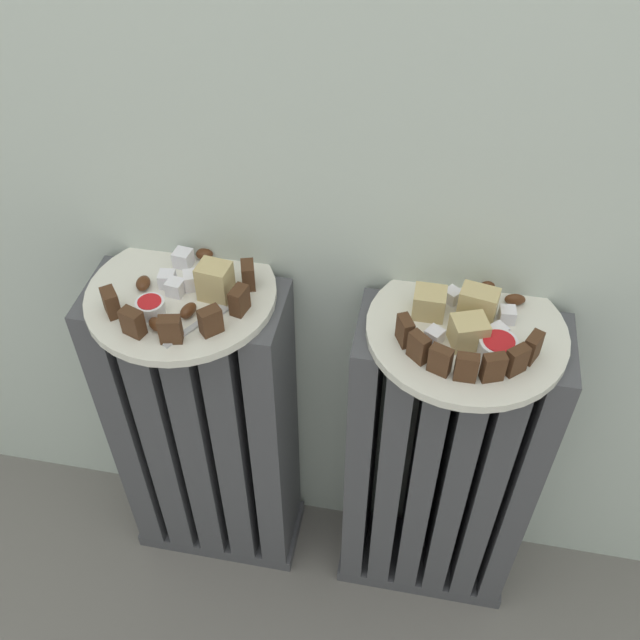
{
  "coord_description": "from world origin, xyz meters",
  "views": [
    {
      "loc": [
        0.13,
        -0.39,
        1.26
      ],
      "look_at": [
        0.0,
        0.28,
        0.6
      ],
      "focal_mm": 39.89,
      "sensor_mm": 36.0,
      "label": 1
    }
  ],
  "objects_px": {
    "plate_left": "(181,294)",
    "jam_bowl_right": "(498,347)",
    "jam_bowl_left": "(150,307)",
    "fork": "(200,322)",
    "radiator_left": "(207,434)",
    "radiator_right": "(438,470)",
    "plate_right": "(466,331)"
  },
  "relations": [
    {
      "from": "jam_bowl_left",
      "to": "fork",
      "type": "distance_m",
      "value": 0.07
    },
    {
      "from": "plate_left",
      "to": "jam_bowl_right",
      "type": "xyz_separation_m",
      "value": [
        0.42,
        -0.04,
        0.02
      ]
    },
    {
      "from": "plate_left",
      "to": "fork",
      "type": "distance_m",
      "value": 0.07
    },
    {
      "from": "jam_bowl_left",
      "to": "radiator_right",
      "type": "bearing_deg",
      "value": 6.72
    },
    {
      "from": "plate_left",
      "to": "jam_bowl_left",
      "type": "xyz_separation_m",
      "value": [
        -0.02,
        -0.05,
        0.02
      ]
    },
    {
      "from": "jam_bowl_left",
      "to": "fork",
      "type": "xyz_separation_m",
      "value": [
        0.07,
        -0.01,
        -0.01
      ]
    },
    {
      "from": "plate_right",
      "to": "jam_bowl_right",
      "type": "bearing_deg",
      "value": -47.33
    },
    {
      "from": "plate_left",
      "to": "jam_bowl_right",
      "type": "height_order",
      "value": "jam_bowl_right"
    },
    {
      "from": "plate_left",
      "to": "plate_right",
      "type": "height_order",
      "value": "same"
    },
    {
      "from": "radiator_left",
      "to": "fork",
      "type": "xyz_separation_m",
      "value": [
        0.04,
        -0.05,
        0.32
      ]
    },
    {
      "from": "jam_bowl_left",
      "to": "fork",
      "type": "bearing_deg",
      "value": -5.29
    },
    {
      "from": "radiator_right",
      "to": "plate_right",
      "type": "height_order",
      "value": "plate_right"
    },
    {
      "from": "jam_bowl_left",
      "to": "jam_bowl_right",
      "type": "height_order",
      "value": "jam_bowl_right"
    },
    {
      "from": "radiator_left",
      "to": "radiator_right",
      "type": "xyz_separation_m",
      "value": [
        0.38,
        0.0,
        0.0
      ]
    },
    {
      "from": "plate_right",
      "to": "jam_bowl_left",
      "type": "distance_m",
      "value": 0.41
    },
    {
      "from": "plate_left",
      "to": "plate_right",
      "type": "bearing_deg",
      "value": 0.0
    },
    {
      "from": "radiator_right",
      "to": "fork",
      "type": "distance_m",
      "value": 0.47
    },
    {
      "from": "radiator_left",
      "to": "radiator_right",
      "type": "bearing_deg",
      "value": 0.0
    },
    {
      "from": "radiator_right",
      "to": "jam_bowl_right",
      "type": "distance_m",
      "value": 0.34
    },
    {
      "from": "plate_right",
      "to": "jam_bowl_right",
      "type": "height_order",
      "value": "jam_bowl_right"
    },
    {
      "from": "plate_right",
      "to": "radiator_right",
      "type": "bearing_deg",
      "value": 0.0
    },
    {
      "from": "plate_left",
      "to": "radiator_right",
      "type": "bearing_deg",
      "value": 0.0
    },
    {
      "from": "radiator_left",
      "to": "jam_bowl_left",
      "type": "distance_m",
      "value": 0.34
    },
    {
      "from": "plate_right",
      "to": "jam_bowl_left",
      "type": "height_order",
      "value": "jam_bowl_left"
    },
    {
      "from": "plate_left",
      "to": "fork",
      "type": "xyz_separation_m",
      "value": [
        0.04,
        -0.05,
        0.01
      ]
    },
    {
      "from": "radiator_right",
      "to": "plate_left",
      "type": "xyz_separation_m",
      "value": [
        -0.38,
        0.0,
        0.31
      ]
    },
    {
      "from": "fork",
      "to": "plate_right",
      "type": "bearing_deg",
      "value": 9.1
    },
    {
      "from": "plate_left",
      "to": "jam_bowl_left",
      "type": "distance_m",
      "value": 0.06
    },
    {
      "from": "fork",
      "to": "radiator_right",
      "type": "bearing_deg",
      "value": 9.1
    },
    {
      "from": "radiator_left",
      "to": "radiator_right",
      "type": "height_order",
      "value": "same"
    },
    {
      "from": "plate_left",
      "to": "jam_bowl_left",
      "type": "height_order",
      "value": "jam_bowl_left"
    },
    {
      "from": "radiator_left",
      "to": "radiator_right",
      "type": "distance_m",
      "value": 0.38
    }
  ]
}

